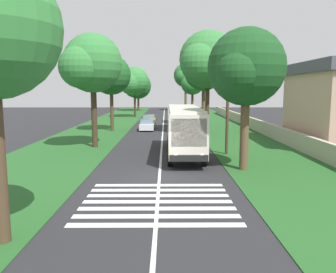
{
  "coord_description": "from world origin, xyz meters",
  "views": [
    {
      "loc": [
        -19.48,
        -0.38,
        5.05
      ],
      "look_at": [
        5.61,
        -0.54,
        1.6
      ],
      "focal_mm": 36.24,
      "sensor_mm": 36.0,
      "label": 1
    }
  ],
  "objects": [
    {
      "name": "roadside_tree_right_2",
      "position": [
        53.03,
        -5.89,
        6.38
      ],
      "size": [
        6.02,
        5.02,
        9.01
      ],
      "color": "#3D2D1E",
      "rests_on": "grass_verge_right"
    },
    {
      "name": "ground",
      "position": [
        0.0,
        0.0,
        0.0
      ],
      "size": [
        160.0,
        160.0,
        0.0
      ],
      "primitive_type": "plane",
      "color": "#262628"
    },
    {
      "name": "roadside_tree_right_3",
      "position": [
        20.77,
        -5.09,
        8.34
      ],
      "size": [
        8.34,
        6.67,
        11.86
      ],
      "color": "#3D2D1E",
      "rests_on": "grass_verge_right"
    },
    {
      "name": "roadside_tree_left_3",
      "position": [
        63.69,
        6.57,
        5.85
      ],
      "size": [
        7.81,
        6.37,
        9.15
      ],
      "color": "#4C3826",
      "rests_on": "grass_verge_left"
    },
    {
      "name": "centre_line",
      "position": [
        15.0,
        0.0,
        0.0
      ],
      "size": [
        110.0,
        0.16,
        0.01
      ],
      "primitive_type": "cube",
      "color": "silver",
      "rests_on": "ground"
    },
    {
      "name": "roadside_tree_right_0",
      "position": [
        30.62,
        -5.72,
        7.45
      ],
      "size": [
        7.05,
        5.58,
        10.37
      ],
      "color": "brown",
      "rests_on": "grass_verge_right"
    },
    {
      "name": "roadside_tree_left_2",
      "position": [
        43.82,
        5.56,
        6.46
      ],
      "size": [
        6.79,
        5.4,
        9.24
      ],
      "color": "#3D2D1E",
      "rests_on": "grass_verge_left"
    },
    {
      "name": "trailing_car_0",
      "position": [
        23.24,
        1.98,
        0.67
      ],
      "size": [
        4.3,
        1.78,
        1.43
      ],
      "color": "silver",
      "rests_on": "ground"
    },
    {
      "name": "roadside_tree_left_4",
      "position": [
        10.19,
        6.08,
        7.17
      ],
      "size": [
        6.12,
        5.08,
        9.84
      ],
      "color": "#3D2D1E",
      "rests_on": "grass_verge_left"
    },
    {
      "name": "roadside_tree_right_4",
      "position": [
        1.63,
        -5.22,
        6.31
      ],
      "size": [
        5.44,
        4.76,
        8.79
      ],
      "color": "brown",
      "rests_on": "grass_verge_right"
    },
    {
      "name": "grass_verge_left",
      "position": [
        15.0,
        8.2,
        0.02
      ],
      "size": [
        120.0,
        8.0,
        0.04
      ],
      "primitive_type": "cube",
      "color": "#235623",
      "rests_on": "ground"
    },
    {
      "name": "grass_verge_right",
      "position": [
        15.0,
        -8.2,
        0.02
      ],
      "size": [
        120.0,
        8.0,
        0.04
      ],
      "primitive_type": "cube",
      "color": "#235623",
      "rests_on": "ground"
    },
    {
      "name": "utility_pole",
      "position": [
        6.78,
        -5.16,
        4.25
      ],
      "size": [
        0.24,
        1.4,
        8.14
      ],
      "color": "#473828",
      "rests_on": "grass_verge_right"
    },
    {
      "name": "zebra_crossing",
      "position": [
        -4.59,
        0.0,
        0.0
      ],
      "size": [
        5.85,
        6.8,
        0.01
      ],
      "color": "silver",
      "rests_on": "ground"
    },
    {
      "name": "roadside_tree_left_0",
      "position": [
        22.37,
        6.44,
        6.71
      ],
      "size": [
        5.75,
        4.82,
        9.23
      ],
      "color": "#4C3826",
      "rests_on": "grass_verge_left"
    },
    {
      "name": "coach_bus",
      "position": [
        6.64,
        -1.8,
        2.15
      ],
      "size": [
        11.16,
        2.62,
        3.73
      ],
      "color": "silver",
      "rests_on": "ground"
    },
    {
      "name": "trailing_car_1",
      "position": [
        29.93,
        2.09,
        0.67
      ],
      "size": [
        4.3,
        1.78,
        1.43
      ],
      "color": "gold",
      "rests_on": "ground"
    },
    {
      "name": "roadside_wall",
      "position": [
        20.0,
        -11.6,
        0.76
      ],
      "size": [
        70.0,
        0.4,
        1.43
      ],
      "primitive_type": "cube",
      "color": "#B2A893",
      "rests_on": "grass_verge_right"
    },
    {
      "name": "roadside_tree_right_1",
      "position": [
        63.62,
        -5.09,
        8.42
      ],
      "size": [
        6.71,
        5.86,
        11.49
      ],
      "color": "brown",
      "rests_on": "grass_verge_right"
    }
  ]
}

